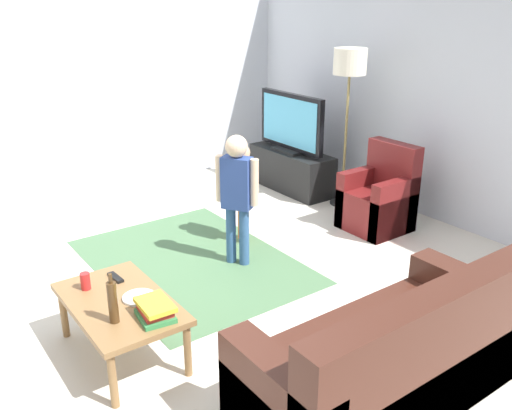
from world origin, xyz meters
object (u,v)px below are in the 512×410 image
(tv, at_px, (291,123))
(book_stack, at_px, (155,310))
(armchair, at_px, (380,201))
(floor_lamp, at_px, (350,70))
(coffee_table, at_px, (120,307))
(tv_remote, at_px, (116,277))
(soda_can, at_px, (85,281))
(couch, at_px, (394,363))
(tv_stand, at_px, (291,170))
(child_near_tv, at_px, (242,184))
(child_center, at_px, (237,189))
(bottle, at_px, (113,302))
(plate, at_px, (139,297))

(tv, relative_size, book_stack, 3.80)
(armchair, distance_m, floor_lamp, 1.46)
(tv, relative_size, floor_lamp, 0.62)
(coffee_table, xyz_separation_m, tv_remote, (-0.30, 0.10, 0.06))
(tv_remote, xyz_separation_m, soda_can, (0.02, -0.22, 0.05))
(couch, relative_size, floor_lamp, 1.01)
(couch, height_order, armchair, armchair)
(tv_stand, xyz_separation_m, tv, (0.00, -0.02, 0.60))
(child_near_tv, bearing_deg, armchair, 67.16)
(tv_remote, height_order, soda_can, soda_can)
(soda_can, bearing_deg, floor_lamp, 105.68)
(coffee_table, bearing_deg, book_stack, 18.62)
(armchair, height_order, child_center, child_center)
(couch, distance_m, book_stack, 1.48)
(child_near_tv, relative_size, bottle, 2.98)
(floor_lamp, xyz_separation_m, plate, (1.28, -3.15, -1.12))
(tv, distance_m, child_center, 2.14)
(tv_stand, height_order, tv_remote, tv_stand)
(floor_lamp, xyz_separation_m, child_center, (0.55, -1.86, -0.82))
(tv_stand, bearing_deg, book_stack, -52.40)
(tv, bearing_deg, child_center, -52.10)
(soda_can, bearing_deg, armchair, 93.73)
(tv_remote, bearing_deg, coffee_table, -22.41)
(couch, bearing_deg, child_center, 171.68)
(couch, height_order, soda_can, couch)
(bottle, bearing_deg, tv_remote, 157.07)
(bottle, bearing_deg, soda_can, -180.00)
(child_center, bearing_deg, bottle, -59.40)
(armchair, xyz_separation_m, coffee_table, (0.49, -3.07, 0.07))
(plate, bearing_deg, bottle, -54.73)
(bottle, distance_m, tv_remote, 0.58)
(child_center, xyz_separation_m, tv_remote, (0.38, -1.31, -0.29))
(coffee_table, xyz_separation_m, bottle, (0.22, -0.12, 0.19))
(armchair, bearing_deg, coffee_table, -80.98)
(book_stack, height_order, plate, book_stack)
(tv_stand, bearing_deg, plate, -55.65)
(couch, distance_m, soda_can, 2.08)
(child_center, height_order, coffee_table, child_center)
(tv, height_order, coffee_table, tv)
(couch, relative_size, tv_remote, 10.59)
(child_near_tv, distance_m, tv_remote, 1.80)
(armchair, bearing_deg, bottle, -77.50)
(floor_lamp, distance_m, book_stack, 3.68)
(tv_stand, xyz_separation_m, plate, (2.05, -2.99, 0.18))
(armchair, height_order, tv_remote, armchair)
(armchair, xyz_separation_m, book_stack, (0.81, -2.97, 0.17))
(child_near_tv, bearing_deg, plate, -55.28)
(child_near_tv, xyz_separation_m, child_center, (0.38, -0.31, 0.13))
(book_stack, bearing_deg, coffee_table, -161.38)
(coffee_table, bearing_deg, tv_remote, 161.57)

